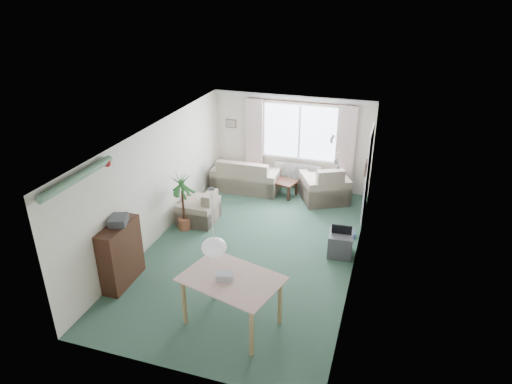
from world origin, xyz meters
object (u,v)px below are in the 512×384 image
(tv_cube, at_px, (340,244))
(armchair_left, at_px, (198,206))
(bookshelf, at_px, (121,254))
(pet_bed, at_px, (342,233))
(dining_table, at_px, (232,302))
(sofa, at_px, (246,174))
(coffee_table, at_px, (279,187))
(armchair_corner, at_px, (325,182))
(houseplant, at_px, (183,201))

(tv_cube, bearing_deg, armchair_left, 169.12)
(bookshelf, distance_m, pet_bed, 4.50)
(dining_table, distance_m, tv_cube, 2.84)
(armchair_left, relative_size, tv_cube, 1.60)
(bookshelf, xyz_separation_m, tv_cube, (3.54, 2.07, -0.34))
(armchair_left, bearing_deg, pet_bed, 94.82)
(sofa, distance_m, dining_table, 5.06)
(coffee_table, bearing_deg, armchair_corner, 1.83)
(bookshelf, bearing_deg, tv_cube, 29.48)
(coffee_table, distance_m, bookshelf, 4.69)
(dining_table, relative_size, tv_cube, 2.64)
(dining_table, distance_m, pet_bed, 3.49)
(coffee_table, bearing_deg, tv_cube, -50.90)
(coffee_table, xyz_separation_m, pet_bed, (1.81, -1.57, -0.15))
(dining_table, xyz_separation_m, tv_cube, (1.32, 2.51, -0.19))
(houseplant, bearing_deg, tv_cube, 0.13)
(sofa, xyz_separation_m, pet_bed, (2.68, -1.63, -0.37))
(armchair_left, distance_m, coffee_table, 2.32)
(tv_cube, bearing_deg, bookshelf, -153.23)
(armchair_corner, relative_size, dining_table, 0.77)
(tv_cube, bearing_deg, coffee_table, 125.50)
(houseplant, bearing_deg, bookshelf, -95.25)
(houseplant, bearing_deg, pet_bed, 12.53)
(bookshelf, distance_m, tv_cube, 4.12)
(sofa, distance_m, coffee_table, 0.90)
(armchair_left, xyz_separation_m, tv_cube, (3.20, -0.41, -0.13))
(armchair_corner, distance_m, houseplant, 3.52)
(houseplant, xyz_separation_m, tv_cube, (3.35, 0.01, -0.43))
(armchair_corner, xyz_separation_m, bookshelf, (-2.81, -4.40, 0.11))
(sofa, xyz_separation_m, coffee_table, (0.87, -0.06, -0.22))
(bookshelf, bearing_deg, dining_table, -11.93)
(coffee_table, distance_m, tv_cube, 2.96)
(houseplant, distance_m, pet_bed, 3.43)
(armchair_corner, distance_m, pet_bed, 1.79)
(armchair_corner, relative_size, coffee_table, 1.16)
(dining_table, bearing_deg, tv_cube, 62.19)
(armchair_corner, xyz_separation_m, dining_table, (-0.59, -4.84, -0.04))
(coffee_table, xyz_separation_m, dining_table, (0.54, -4.80, 0.22))
(bookshelf, distance_m, houseplant, 2.08)
(sofa, xyz_separation_m, armchair_corner, (2.00, -0.02, 0.04))
(armchair_left, distance_m, bookshelf, 2.52)
(houseplant, distance_m, tv_cube, 3.38)
(sofa, distance_m, armchair_left, 2.00)
(houseplant, xyz_separation_m, dining_table, (2.03, -2.50, -0.24))
(armchair_corner, relative_size, tv_cube, 2.03)
(coffee_table, relative_size, pet_bed, 1.67)
(sofa, bearing_deg, coffee_table, 174.74)
(bookshelf, bearing_deg, houseplant, 83.86)
(armchair_corner, height_order, houseplant, houseplant)
(sofa, relative_size, pet_bed, 3.15)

